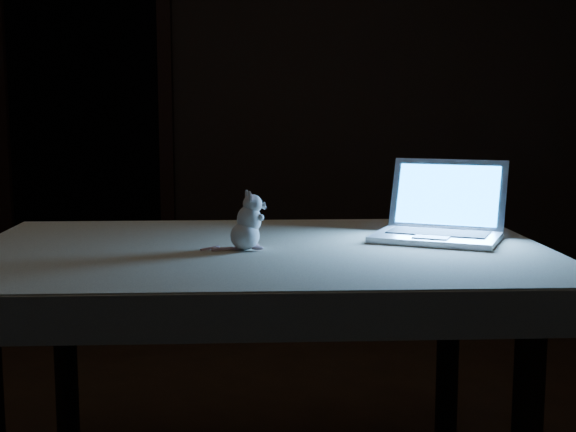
# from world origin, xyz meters

# --- Properties ---
(back_wall) EXTENTS (4.50, 0.04, 2.60)m
(back_wall) POSITION_xyz_m (0.00, 2.50, 1.30)
(back_wall) COLOR black
(back_wall) RESTS_ON ground
(doorway) EXTENTS (1.06, 0.36, 2.13)m
(doorway) POSITION_xyz_m (-1.10, 2.50, 1.06)
(doorway) COLOR black
(doorway) RESTS_ON back_wall
(table) EXTENTS (1.34, 0.93, 0.68)m
(table) POSITION_xyz_m (0.15, -0.22, 0.34)
(table) COLOR black
(table) RESTS_ON floor
(tablecloth) EXTENTS (1.45, 1.04, 0.09)m
(tablecloth) POSITION_xyz_m (0.22, -0.22, 0.64)
(tablecloth) COLOR beige
(tablecloth) RESTS_ON table
(laptop) EXTENTS (0.37, 0.35, 0.20)m
(laptop) POSITION_xyz_m (0.59, -0.11, 0.79)
(laptop) COLOR silver
(laptop) RESTS_ON tablecloth
(plush_mouse) EXTENTS (0.12, 0.12, 0.14)m
(plush_mouse) POSITION_xyz_m (0.12, -0.26, 0.76)
(plush_mouse) COLOR silver
(plush_mouse) RESTS_ON tablecloth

